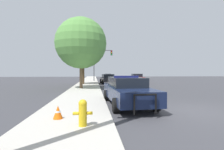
% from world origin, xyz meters
% --- Properties ---
extents(ground_plane, '(110.00, 110.00, 0.00)m').
position_xyz_m(ground_plane, '(0.00, 0.00, 0.00)').
color(ground_plane, '#3D3D42').
extents(sidewalk_left, '(3.00, 110.00, 0.13)m').
position_xyz_m(sidewalk_left, '(-5.10, 0.00, 0.07)').
color(sidewalk_left, '#BCB7AD').
rests_on(sidewalk_left, ground_plane).
extents(police_car, '(2.28, 5.51, 1.55)m').
position_xyz_m(police_car, '(-2.50, 1.57, 0.77)').
color(police_car, '#141E3D').
rests_on(police_car, ground_plane).
extents(fire_hydrant, '(0.59, 0.26, 0.81)m').
position_xyz_m(fire_hydrant, '(-4.58, -2.27, 0.56)').
color(fire_hydrant, gold).
rests_on(fire_hydrant, sidewalk_left).
extents(traffic_light, '(3.39, 0.35, 5.67)m').
position_xyz_m(traffic_light, '(-2.96, 24.03, 4.08)').
color(traffic_light, '#424247').
rests_on(traffic_light, sidewalk_left).
extents(car_background_distant, '(2.11, 4.24, 1.26)m').
position_xyz_m(car_background_distant, '(-0.65, 36.81, 0.69)').
color(car_background_distant, slate).
rests_on(car_background_distant, ground_plane).
extents(car_background_midblock, '(2.25, 4.11, 1.41)m').
position_xyz_m(car_background_midblock, '(-2.19, 18.22, 0.74)').
color(car_background_midblock, black).
rests_on(car_background_midblock, ground_plane).
extents(car_background_oncoming, '(2.13, 4.65, 1.43)m').
position_xyz_m(car_background_oncoming, '(2.79, 20.44, 0.75)').
color(car_background_oncoming, maroon).
rests_on(car_background_oncoming, ground_plane).
extents(tree_sidewalk_mid, '(4.40, 4.40, 7.33)m').
position_xyz_m(tree_sidewalk_mid, '(-5.66, 15.86, 5.24)').
color(tree_sidewalk_mid, '#4C3823').
rests_on(tree_sidewalk_mid, sidewalk_left).
extents(tree_sidewalk_near, '(5.08, 5.08, 7.02)m').
position_xyz_m(tree_sidewalk_near, '(-5.51, 10.05, 4.60)').
color(tree_sidewalk_near, brown).
rests_on(tree_sidewalk_near, sidewalk_left).
extents(traffic_cone, '(0.34, 0.34, 0.45)m').
position_xyz_m(traffic_cone, '(-5.50, -1.34, 0.36)').
color(traffic_cone, orange).
rests_on(traffic_cone, sidewalk_left).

